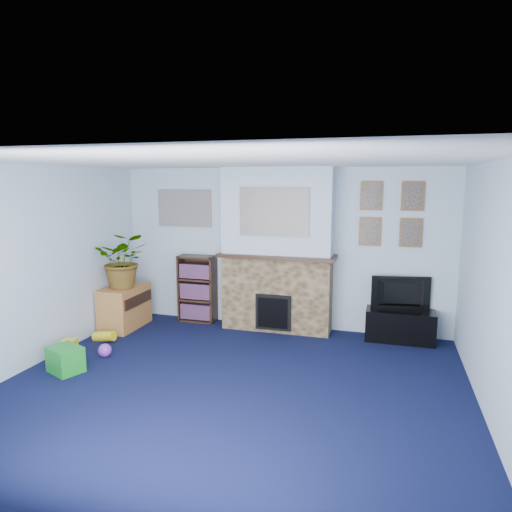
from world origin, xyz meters
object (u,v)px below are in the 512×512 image
(television, at_px, (402,294))
(sideboard, at_px, (125,305))
(tv_stand, at_px, (400,325))
(bookshelf, at_px, (198,290))

(television, bearing_deg, sideboard, -1.53)
(sideboard, bearing_deg, tv_stand, 7.54)
(tv_stand, distance_m, sideboard, 4.04)
(tv_stand, relative_size, bookshelf, 0.88)
(sideboard, bearing_deg, bookshelf, 32.93)
(bookshelf, xyz_separation_m, sideboard, (-0.94, -0.61, -0.15))
(tv_stand, bearing_deg, bookshelf, 178.57)
(tv_stand, distance_m, television, 0.44)
(tv_stand, distance_m, bookshelf, 3.08)
(television, relative_size, bookshelf, 0.76)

